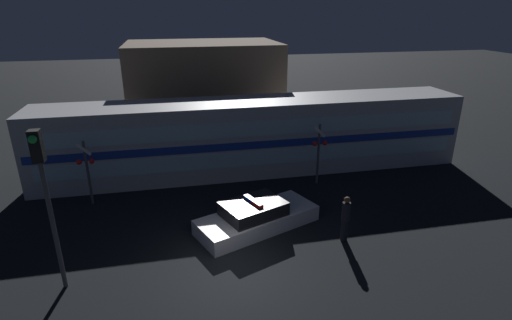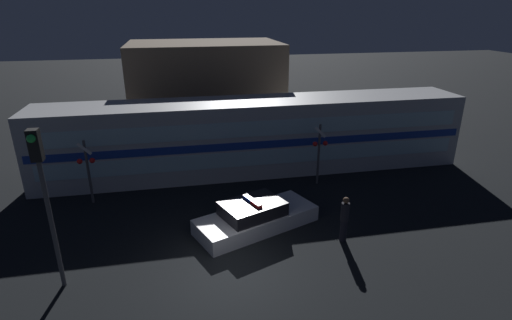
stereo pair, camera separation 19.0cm
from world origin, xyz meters
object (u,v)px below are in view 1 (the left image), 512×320
(train, at_px, (255,136))
(crossing_signal_near, at_px, (319,149))
(traffic_light_corner, at_px, (44,184))
(pedestrian, at_px, (345,218))
(police_car, at_px, (256,217))

(train, height_order, crossing_signal_near, train)
(train, relative_size, traffic_light_corner, 4.28)
(crossing_signal_near, xyz_separation_m, traffic_light_corner, (-10.34, -5.70, 1.74))
(pedestrian, height_order, traffic_light_corner, traffic_light_corner)
(train, relative_size, police_car, 4.23)
(crossing_signal_near, bearing_deg, train, 137.18)
(police_car, bearing_deg, crossing_signal_near, 20.55)
(pedestrian, bearing_deg, train, 103.61)
(police_car, bearing_deg, traffic_light_corner, 177.07)
(train, distance_m, crossing_signal_near, 3.56)
(traffic_light_corner, bearing_deg, train, 46.39)
(crossing_signal_near, distance_m, traffic_light_corner, 11.93)
(police_car, height_order, pedestrian, pedestrian)
(train, bearing_deg, police_car, -101.37)
(train, xyz_separation_m, traffic_light_corner, (-7.73, -8.12, 1.64))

